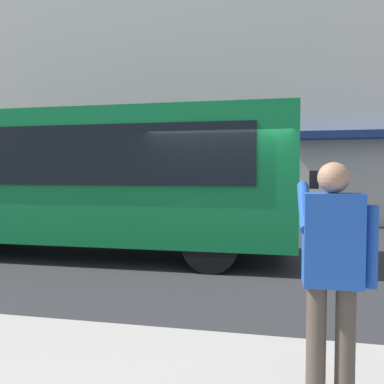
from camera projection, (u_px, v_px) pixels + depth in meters
The scene contains 4 objects.
ground_plane at pixel (223, 265), 7.51m from camera, with size 60.00×60.00×0.00m, color #2B2B2D.
building_facade_far at pixel (247, 54), 13.87m from camera, with size 28.00×1.55×12.00m.
red_bus at pixel (81, 177), 8.54m from camera, with size 9.05×2.54×3.08m.
pedestrian_photographer at pixel (332, 262), 2.79m from camera, with size 0.53×0.52×1.70m.
Camera 1 is at (-0.90, 7.40, 1.77)m, focal length 36.66 mm.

